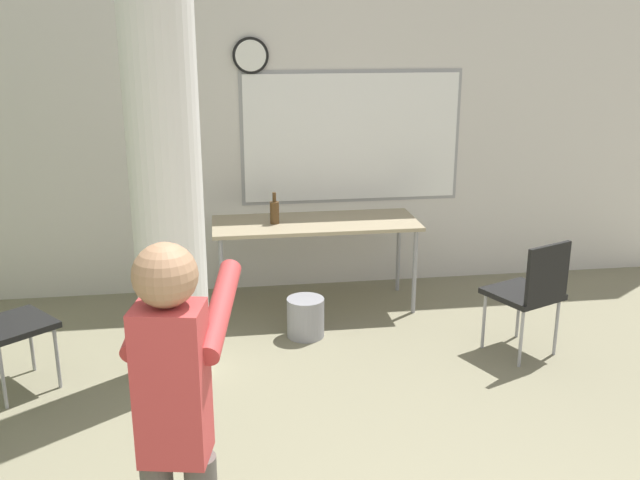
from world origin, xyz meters
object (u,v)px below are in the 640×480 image
Objects in this scene: chair_mid_room at (531,289)px; person_playing_front at (177,419)px; chair_near_pillar at (1,320)px; bottle_on_table at (275,212)px; folding_table at (315,228)px.

person_playing_front reaches higher than chair_mid_room.
person_playing_front is (1.21, -2.12, 0.44)m from chair_near_pillar.
person_playing_front is at bearing -60.23° from chair_near_pillar.
chair_mid_room is (1.71, -1.14, -0.33)m from bottle_on_table.
person_playing_front is (-0.63, -3.28, 0.11)m from bottle_on_table.
person_playing_front is (-2.34, -2.14, 0.44)m from chair_mid_room.
bottle_on_table is 3.35m from person_playing_front.
person_playing_front reaches higher than bottle_on_table.
bottle_on_table is at bearing 32.40° from chair_near_pillar.
folding_table is 6.52× the size of bottle_on_table.
bottle_on_table is 0.16× the size of person_playing_front.
chair_near_pillar is (-2.18, -1.18, -0.18)m from folding_table.
chair_near_pillar is 2.48m from person_playing_front.
bottle_on_table reaches higher than chair_near_pillar.
chair_near_pillar is at bearing -147.60° from bottle_on_table.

